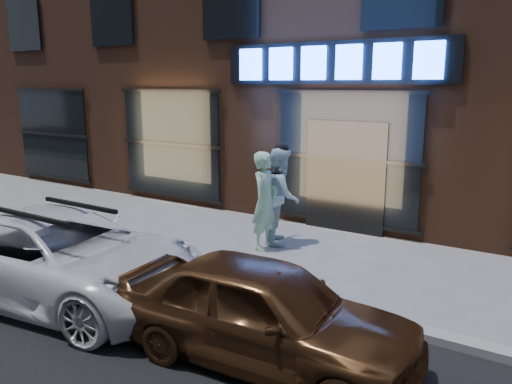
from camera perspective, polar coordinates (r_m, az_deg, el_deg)
ground at (r=7.93m, az=-1.31°, el=-11.28°), size 90.00×90.00×0.00m
curb at (r=7.90m, az=-1.31°, el=-10.88°), size 60.00×0.25×0.12m
storefront_building at (r=14.73m, az=17.22°, el=19.46°), size 30.20×8.28×10.30m
man_bowtie at (r=9.64m, az=1.05°, el=-1.00°), size 0.49×0.72×1.91m
man_cap at (r=10.05m, az=2.88°, el=-0.37°), size 1.10×1.18×1.94m
white_suv at (r=7.99m, az=-21.39°, el=-6.91°), size 4.99×2.81×1.32m
gold_sedan at (r=5.86m, az=0.91°, el=-13.49°), size 3.70×1.67×1.24m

